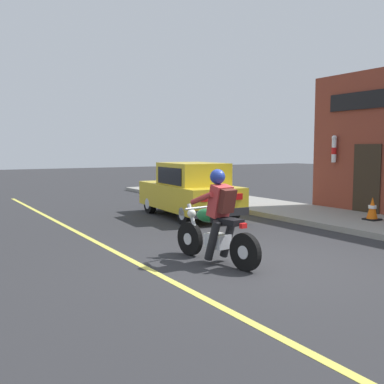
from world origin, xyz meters
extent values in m
plane|color=#2B2B2D|center=(0.00, 0.00, 0.00)|extent=(80.00, 80.00, 0.00)
cube|color=gray|center=(4.77, 3.00, 0.07)|extent=(2.60, 22.00, 0.14)
cube|color=#D1C64C|center=(-1.80, 3.00, 0.00)|extent=(0.12, 19.80, 0.01)
cube|color=#2D2319|center=(6.05, 2.48, 1.05)|extent=(0.04, 0.90, 2.10)
cylinder|color=white|center=(5.97, 3.63, 1.90)|extent=(0.14, 0.14, 0.70)
cylinder|color=red|center=(5.97, 3.63, 1.90)|extent=(0.15, 0.15, 0.20)
sphere|color=silver|center=(5.97, 3.63, 2.30)|extent=(0.16, 0.16, 0.16)
cylinder|color=black|center=(-0.71, 1.11, 0.31)|extent=(0.19, 0.63, 0.62)
cylinder|color=silver|center=(-0.71, 1.11, 0.31)|extent=(0.15, 0.23, 0.22)
cylinder|color=black|center=(-0.51, -0.28, 0.31)|extent=(0.19, 0.63, 0.62)
cylinder|color=silver|center=(-0.51, -0.28, 0.31)|extent=(0.15, 0.23, 0.22)
cube|color=silver|center=(-0.60, 0.36, 0.39)|extent=(0.33, 0.44, 0.24)
ellipsoid|color=#196B33|center=(-0.64, 0.61, 0.80)|extent=(0.37, 0.56, 0.24)
cube|color=black|center=(-0.57, 0.14, 0.76)|extent=(0.34, 0.59, 0.10)
cylinder|color=silver|center=(-0.70, 1.01, 0.62)|extent=(0.12, 0.33, 0.68)
cylinder|color=silver|center=(-0.68, 0.89, 0.91)|extent=(0.56, 0.12, 0.04)
sphere|color=silver|center=(-0.70, 1.06, 0.79)|extent=(0.16, 0.16, 0.16)
cylinder|color=silver|center=(-0.39, -0.01, 0.29)|extent=(0.16, 0.56, 0.08)
cube|color=red|center=(-0.52, -0.23, 0.73)|extent=(0.13, 0.08, 0.08)
cylinder|color=black|center=(-0.77, 0.27, 0.43)|extent=(0.19, 0.37, 0.71)
cylinder|color=black|center=(-0.42, 0.32, 0.43)|extent=(0.19, 0.37, 0.71)
cube|color=#B23333|center=(-0.60, 0.31, 1.08)|extent=(0.38, 0.37, 0.57)
cylinder|color=#B23333|center=(-0.83, 0.52, 1.12)|extent=(0.16, 0.53, 0.26)
cylinder|color=#B23333|center=(-0.43, 0.58, 1.12)|extent=(0.16, 0.53, 0.26)
sphere|color=navy|center=(-0.61, 0.37, 1.49)|extent=(0.26, 0.26, 0.26)
cube|color=#4C1E19|center=(-0.57, 0.16, 1.10)|extent=(0.31, 0.28, 0.42)
cylinder|color=black|center=(1.07, 6.42, 0.30)|extent=(0.22, 0.61, 0.60)
cylinder|color=silver|center=(1.07, 6.42, 0.30)|extent=(0.22, 0.34, 0.33)
cylinder|color=black|center=(2.51, 6.32, 0.30)|extent=(0.22, 0.61, 0.60)
cylinder|color=silver|center=(2.51, 6.32, 0.30)|extent=(0.22, 0.34, 0.33)
cylinder|color=black|center=(0.90, 4.03, 0.30)|extent=(0.22, 0.61, 0.60)
cylinder|color=silver|center=(0.90, 4.03, 0.30)|extent=(0.22, 0.34, 0.33)
cylinder|color=black|center=(2.34, 3.93, 0.30)|extent=(0.22, 0.61, 0.60)
cylinder|color=silver|center=(2.34, 3.93, 0.30)|extent=(0.22, 0.34, 0.33)
cube|color=gold|center=(1.70, 5.18, 0.60)|extent=(1.90, 3.81, 0.70)
cube|color=gold|center=(1.69, 4.93, 1.24)|extent=(1.57, 2.00, 0.66)
cube|color=black|center=(1.75, 5.79, 1.19)|extent=(1.35, 0.44, 0.51)
cube|color=black|center=(0.96, 4.98, 1.22)|extent=(0.14, 1.52, 0.46)
cube|color=black|center=(2.41, 4.87, 1.22)|extent=(0.14, 1.52, 0.46)
cube|color=silver|center=(1.33, 7.07, 0.72)|extent=(0.24, 0.06, 0.14)
cube|color=red|center=(1.07, 3.36, 0.74)|extent=(0.20, 0.05, 0.16)
cube|color=silver|center=(2.34, 6.99, 0.72)|extent=(0.24, 0.06, 0.14)
cube|color=red|center=(2.08, 3.28, 0.74)|extent=(0.20, 0.05, 0.16)
cube|color=#28282B|center=(1.83, 7.00, 0.35)|extent=(1.61, 0.23, 0.20)
cube|color=#28282B|center=(1.58, 3.35, 0.35)|extent=(1.61, 0.23, 0.20)
cube|color=black|center=(4.96, 1.45, 0.16)|extent=(0.36, 0.36, 0.04)
cone|color=orange|center=(4.96, 1.45, 0.46)|extent=(0.28, 0.28, 0.56)
cylinder|color=white|center=(4.96, 1.45, 0.48)|extent=(0.20, 0.20, 0.08)
camera|label=1|loc=(-4.92, -5.87, 1.95)|focal=42.00mm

